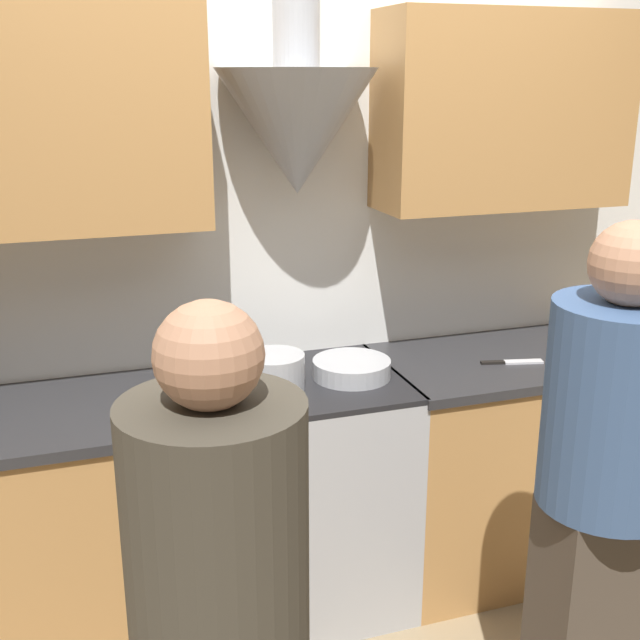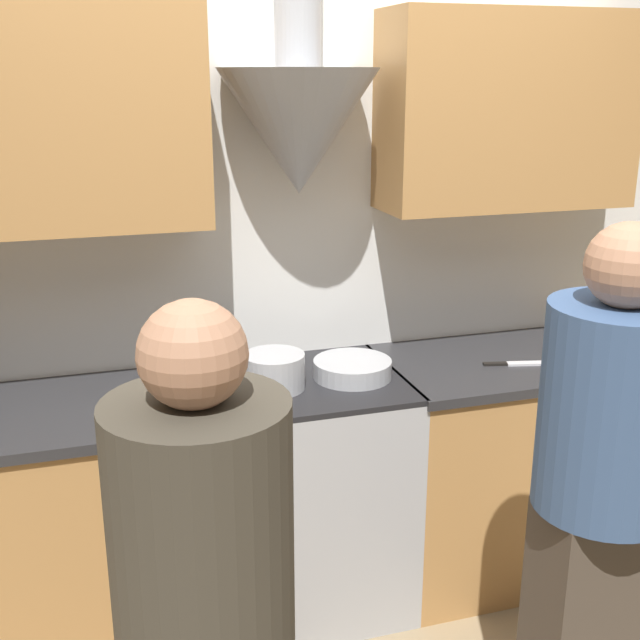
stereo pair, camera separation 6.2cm
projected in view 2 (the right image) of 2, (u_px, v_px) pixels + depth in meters
wall_back at (268, 208)px, 2.89m from camera, size 8.40×0.55×2.60m
counter_left at (15, 537)px, 2.68m from camera, size 1.45×0.62×0.90m
counter_right at (503, 462)px, 3.19m from camera, size 0.97×0.62×0.90m
stove_range at (312, 491)px, 2.97m from camera, size 0.65×0.60×0.90m
stock_pot at (274, 371)px, 2.74m from camera, size 0.21×0.21×0.12m
mixing_bowl at (352, 369)px, 2.85m from camera, size 0.28×0.28×0.06m
orange_fruit at (581, 327)px, 3.29m from camera, size 0.07×0.07×0.07m
chefs_knife at (515, 364)px, 2.98m from camera, size 0.24×0.08×0.01m
person_foreground_left at (207, 637)px, 1.61m from camera, size 0.36×0.36×1.55m
person_foreground_right at (603, 493)px, 2.11m from camera, size 0.37×0.37×1.60m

